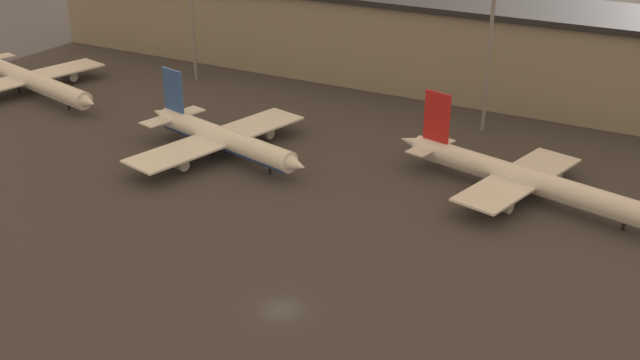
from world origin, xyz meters
The scene contains 7 objects.
ground centered at (0.00, 0.00, 0.00)m, with size 600.00×600.00×0.00m, color #383538.
terminal_building centered at (0.00, 90.06, 9.61)m, with size 222.28×23.63×19.13m.
airplane_0 centered at (-88.23, 43.63, 3.15)m, with size 48.20×35.51×13.67m.
airplane_1 centered at (-33.18, 35.36, 3.19)m, with size 38.00×35.23×12.74m.
airplane_2 centered at (16.82, 43.65, 3.04)m, with size 47.74×27.42×13.11m.
lamp_post_0 centered at (-63.60, 68.45, 14.30)m, with size 1.80×1.80×22.12m.
lamp_post_1 centered at (1.78, 68.45, 17.21)m, with size 1.80×1.80×27.38m.
Camera 1 is at (42.24, -67.32, 52.66)m, focal length 45.00 mm.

